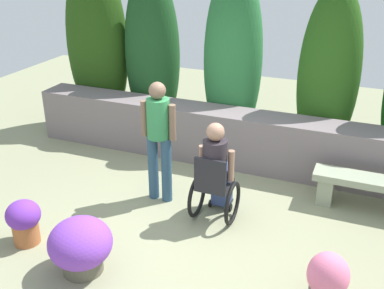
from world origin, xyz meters
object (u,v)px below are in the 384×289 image
Objects in this scene: person_in_wheelchair at (216,175)px; stone_bench at (379,190)px; person_standing_companion at (159,134)px; flower_pot_purple_near at (328,279)px; flower_pot_red_accent at (81,246)px; flower_pot_terracotta_by_wall at (24,220)px.

stone_bench is at bearing 24.93° from person_in_wheelchair.
person_standing_companion reaches higher than flower_pot_purple_near.
flower_pot_red_accent reaches higher than flower_pot_purple_near.
person_in_wheelchair is 2.39× the size of flower_pot_terracotta_by_wall.
person_standing_companion reaches higher than flower_pot_red_accent.
person_in_wheelchair is 0.80× the size of person_standing_companion.
flower_pot_terracotta_by_wall reaches higher than flower_pot_purple_near.
person_standing_companion is 3.00× the size of flower_pot_terracotta_by_wall.
flower_pot_purple_near is at bearing 5.88° from flower_pot_terracotta_by_wall.
person_standing_companion is 1.94m from flower_pot_terracotta_by_wall.
flower_pot_red_accent is at bearing -123.69° from person_in_wheelchair.
person_in_wheelchair is 2.34m from flower_pot_terracotta_by_wall.
flower_pot_terracotta_by_wall is 0.81× the size of flower_pot_red_accent.
flower_pot_red_accent is (0.91, -0.18, 0.01)m from flower_pot_terracotta_by_wall.
person_standing_companion is at bearing 168.51° from person_in_wheelchair.
flower_pot_red_accent is at bearing -103.46° from person_standing_companion.
person_in_wheelchair is at bearing 146.83° from flower_pot_purple_near.
stone_bench is 2.45× the size of flower_pot_red_accent.
flower_pot_terracotta_by_wall is (-1.03, -1.50, -0.66)m from person_standing_companion.
stone_bench is 3.06× the size of flower_pot_purple_near.
stone_bench is 3.80m from flower_pot_red_accent.
stone_bench is 1.27× the size of person_in_wheelchair.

